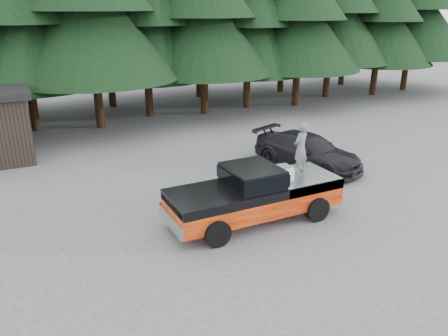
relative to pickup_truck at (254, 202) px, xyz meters
name	(u,v)px	position (x,y,z in m)	size (l,w,h in m)	color
ground	(225,226)	(-1.09, 0.01, -0.67)	(120.00, 120.00, 0.00)	#49494B
pickup_truck	(254,202)	(0.00, 0.00, 0.00)	(6.00, 2.04, 1.33)	#D75515
truck_cab	(252,175)	(-0.10, 0.00, 0.96)	(1.66, 1.90, 0.59)	black
air_compressor	(281,174)	(0.88, -0.20, 0.90)	(0.67, 0.56, 0.46)	silver
man_on_bed	(301,148)	(1.89, 0.17, 1.56)	(0.65, 0.43, 1.79)	#595D60
parked_car	(308,151)	(4.74, 3.44, 0.07)	(2.07, 5.09, 1.48)	black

